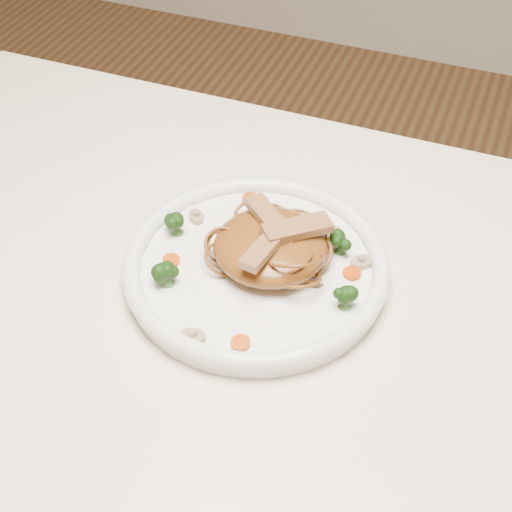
% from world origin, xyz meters
% --- Properties ---
extents(table, '(1.20, 0.80, 0.75)m').
position_xyz_m(table, '(0.00, 0.00, 0.65)').
color(table, beige).
rests_on(table, ground).
extents(plate, '(0.33, 0.33, 0.02)m').
position_xyz_m(plate, '(-0.04, 0.08, 0.76)').
color(plate, white).
rests_on(plate, table).
extents(noodle_mound, '(0.14, 0.14, 0.04)m').
position_xyz_m(noodle_mound, '(-0.03, 0.10, 0.78)').
color(noodle_mound, brown).
rests_on(noodle_mound, plate).
extents(chicken_a, '(0.07, 0.07, 0.01)m').
position_xyz_m(chicken_a, '(-0.01, 0.11, 0.81)').
color(chicken_a, '#9E704A').
rests_on(chicken_a, noodle_mound).
extents(chicken_b, '(0.06, 0.06, 0.01)m').
position_xyz_m(chicken_b, '(-0.04, 0.12, 0.81)').
color(chicken_b, '#9E704A').
rests_on(chicken_b, noodle_mound).
extents(chicken_c, '(0.03, 0.07, 0.01)m').
position_xyz_m(chicken_c, '(-0.03, 0.07, 0.81)').
color(chicken_c, '#9E704A').
rests_on(chicken_c, noodle_mound).
extents(broccoli_0, '(0.03, 0.03, 0.03)m').
position_xyz_m(broccoli_0, '(0.04, 0.14, 0.78)').
color(broccoli_0, '#11340A').
rests_on(broccoli_0, plate).
extents(broccoli_1, '(0.03, 0.03, 0.03)m').
position_xyz_m(broccoli_1, '(-0.14, 0.10, 0.78)').
color(broccoli_1, '#11340A').
rests_on(broccoli_1, plate).
extents(broccoli_2, '(0.03, 0.03, 0.03)m').
position_xyz_m(broccoli_2, '(-0.12, 0.02, 0.78)').
color(broccoli_2, '#11340A').
rests_on(broccoli_2, plate).
extents(broccoli_3, '(0.03, 0.03, 0.03)m').
position_xyz_m(broccoli_3, '(0.06, 0.06, 0.78)').
color(broccoli_3, '#11340A').
rests_on(broccoli_3, plate).
extents(carrot_0, '(0.02, 0.02, 0.00)m').
position_xyz_m(carrot_0, '(0.00, 0.15, 0.77)').
color(carrot_0, '#E45108').
rests_on(carrot_0, plate).
extents(carrot_1, '(0.02, 0.02, 0.00)m').
position_xyz_m(carrot_1, '(-0.13, 0.05, 0.77)').
color(carrot_1, '#E45108').
rests_on(carrot_1, plate).
extents(carrot_2, '(0.02, 0.02, 0.00)m').
position_xyz_m(carrot_2, '(0.06, 0.11, 0.77)').
color(carrot_2, '#E45108').
rests_on(carrot_2, plate).
extents(carrot_3, '(0.02, 0.02, 0.00)m').
position_xyz_m(carrot_3, '(-0.09, 0.18, 0.77)').
color(carrot_3, '#E45108').
rests_on(carrot_3, plate).
extents(carrot_4, '(0.02, 0.02, 0.00)m').
position_xyz_m(carrot_4, '(-0.02, -0.03, 0.77)').
color(carrot_4, '#E45108').
rests_on(carrot_4, plate).
extents(mushroom_0, '(0.03, 0.03, 0.01)m').
position_xyz_m(mushroom_0, '(-0.06, -0.04, 0.77)').
color(mushroom_0, tan).
rests_on(mushroom_0, plate).
extents(mushroom_1, '(0.04, 0.04, 0.01)m').
position_xyz_m(mushroom_1, '(0.06, 0.12, 0.77)').
color(mushroom_1, tan).
rests_on(mushroom_1, plate).
extents(mushroom_2, '(0.03, 0.03, 0.01)m').
position_xyz_m(mushroom_2, '(-0.13, 0.13, 0.77)').
color(mushroom_2, tan).
rests_on(mushroom_2, plate).
extents(mushroom_3, '(0.02, 0.02, 0.01)m').
position_xyz_m(mushroom_3, '(0.02, 0.16, 0.77)').
color(mushroom_3, tan).
rests_on(mushroom_3, plate).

